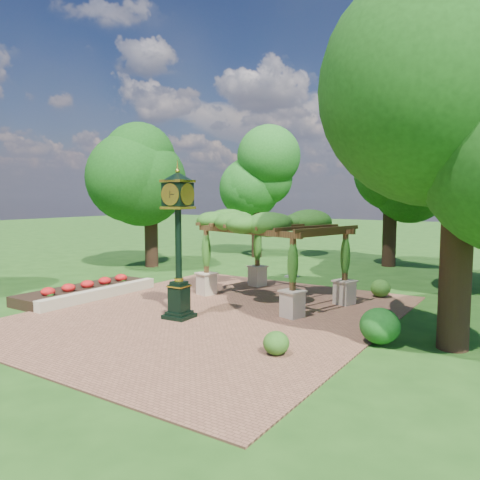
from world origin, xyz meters
The scene contains 14 objects.
ground centered at (0.00, 0.00, 0.00)m, with size 120.00×120.00×0.00m, color #1E4714.
brick_plaza centered at (0.00, 1.00, 0.02)m, with size 10.00×12.00×0.04m, color brown.
border_wall centered at (-4.60, 0.50, 0.20)m, with size 0.35×5.00×0.40m, color #C6B793.
flower_bed centered at (-5.50, 0.50, 0.18)m, with size 1.50×5.00×0.36m, color red.
pedestal_clock centered at (-0.52, -0.01, 2.64)m, with size 0.91×0.91×4.40m.
pergola centered at (0.54, 3.74, 2.57)m, with size 5.61×4.32×3.12m.
sundial centered at (-0.99, 8.29, 0.38)m, with size 0.53×0.53×0.86m.
shrub_front centered at (3.46, -1.27, 0.31)m, with size 0.61×0.61×0.55m, color #295718.
shrub_mid centered at (5.20, 0.84, 0.48)m, with size 0.99×0.99×0.89m, color #164F16.
shrub_back centered at (3.63, 6.18, 0.35)m, with size 0.70×0.70×0.63m, color #356B1F.
tree_west_near centered at (-8.53, 7.17, 5.48)m, with size 4.51×4.51×7.98m.
tree_west_far centered at (-5.97, 13.44, 5.11)m, with size 3.38×3.38×7.47m.
tree_north centered at (1.72, 14.06, 5.12)m, with size 3.88×3.88×7.49m.
tree_east_near centered at (6.74, 1.52, 5.55)m, with size 4.87×4.87×8.07m.
Camera 1 is at (8.46, -10.43, 3.66)m, focal length 35.00 mm.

